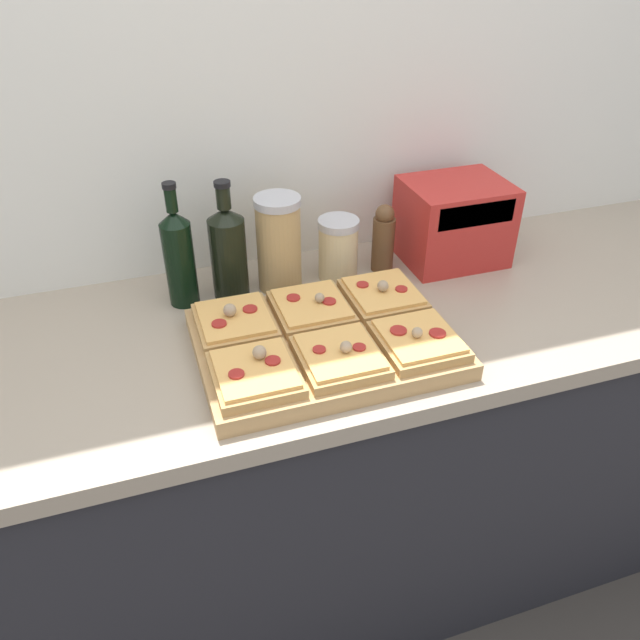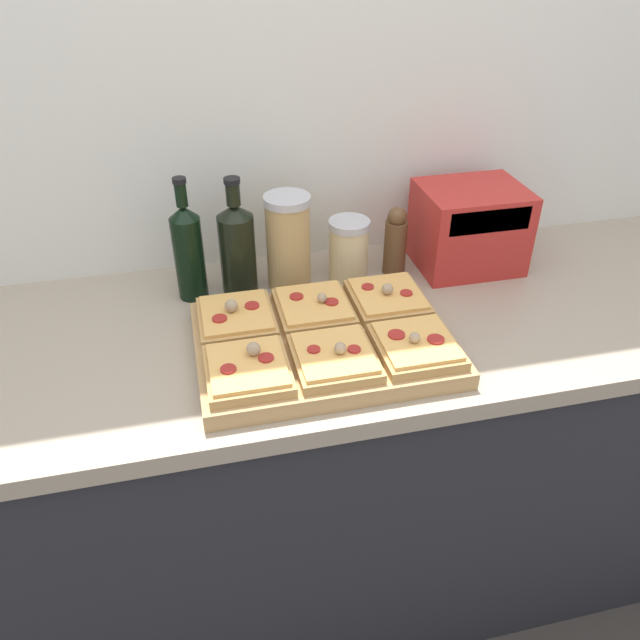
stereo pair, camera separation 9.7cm
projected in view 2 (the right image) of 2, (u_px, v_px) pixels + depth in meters
wall_back at (265, 119)px, 1.46m from camera, size 6.00×0.06×2.50m
kitchen_counter at (301, 466)px, 1.63m from camera, size 2.63×0.67×0.90m
cutting_board at (323, 343)px, 1.28m from camera, size 0.52×0.38×0.04m
pizza_slice_back_left at (236, 317)px, 1.31m from camera, size 0.16×0.17×0.06m
pizza_slice_back_center at (314, 307)px, 1.34m from camera, size 0.16×0.17×0.05m
pizza_slice_back_right at (388, 298)px, 1.37m from camera, size 0.16×0.17×0.05m
pizza_slice_front_left at (248, 369)px, 1.16m from camera, size 0.16×0.17×0.05m
pizza_slice_front_center at (334, 357)px, 1.19m from camera, size 0.16×0.17×0.05m
pizza_slice_front_right at (416, 345)px, 1.22m from camera, size 0.16×0.17×0.05m
olive_oil_bottle at (188, 250)px, 1.41m from camera, size 0.07×0.07×0.29m
wine_bottle at (237, 247)px, 1.43m from camera, size 0.08×0.08×0.28m
grain_jar_tall at (288, 242)px, 1.45m from camera, size 0.11×0.11×0.23m
grain_jar_short at (349, 249)px, 1.50m from camera, size 0.10×0.10×0.15m
pepper_mill at (395, 241)px, 1.52m from camera, size 0.06×0.06×0.17m
toaster_oven at (469, 227)px, 1.55m from camera, size 0.27×0.20×0.20m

